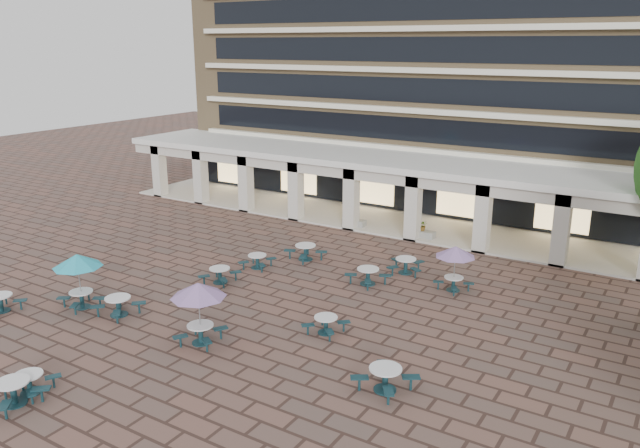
# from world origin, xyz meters

# --- Properties ---
(ground) EXTENTS (120.00, 120.00, 0.00)m
(ground) POSITION_xyz_m (0.00, 0.00, 0.00)
(ground) COLOR brown
(ground) RESTS_ON ground
(apartment_building) EXTENTS (40.00, 15.50, 25.20)m
(apartment_building) POSITION_xyz_m (0.00, 25.47, 12.60)
(apartment_building) COLOR #9E8159
(apartment_building) RESTS_ON ground
(retail_arcade) EXTENTS (42.00, 6.60, 4.40)m
(retail_arcade) POSITION_xyz_m (0.00, 14.80, 3.00)
(retail_arcade) COLOR white
(retail_arcade) RESTS_ON ground
(picnic_table_0) EXTENTS (1.87, 1.87, 0.83)m
(picnic_table_0) POSITION_xyz_m (-4.26, -4.42, 0.50)
(picnic_table_0) COLOR #13333A
(picnic_table_0) RESTS_ON ground
(picnic_table_1) EXTENTS (1.90, 1.90, 0.73)m
(picnic_table_1) POSITION_xyz_m (-1.79, -10.34, 0.43)
(picnic_table_1) COLOR #13333A
(picnic_table_1) RESTS_ON ground
(picnic_table_2) EXTENTS (1.97, 1.97, 0.83)m
(picnic_table_2) POSITION_xyz_m (-1.64, -11.00, 0.50)
(picnic_table_2) COLOR #13333A
(picnic_table_2) RESTS_ON ground
(picnic_table_3) EXTENTS (2.17, 2.17, 0.85)m
(picnic_table_3) POSITION_xyz_m (8.31, -3.78, 0.51)
(picnic_table_3) COLOR #13333A
(picnic_table_3) RESTS_ON ground
(picnic_table_4) EXTENTS (2.17, 2.17, 2.50)m
(picnic_table_4) POSITION_xyz_m (-6.30, -4.74, 2.12)
(picnic_table_4) COLOR #13333A
(picnic_table_4) RESTS_ON ground
(picnic_table_5) EXTENTS (1.73, 1.73, 0.77)m
(picnic_table_5) POSITION_xyz_m (-8.97, -6.91, 0.46)
(picnic_table_5) COLOR #13333A
(picnic_table_5) RESTS_ON ground
(picnic_table_6) EXTENTS (2.19, 2.19, 2.53)m
(picnic_table_6) POSITION_xyz_m (0.58, -4.50, 2.15)
(picnic_table_6) COLOR #13333A
(picnic_table_6) RESTS_ON ground
(picnic_table_7) EXTENTS (1.66, 1.66, 0.72)m
(picnic_table_7) POSITION_xyz_m (4.31, -1.13, 0.43)
(picnic_table_7) COLOR #13333A
(picnic_table_7) RESTS_ON ground
(picnic_table_8) EXTENTS (1.83, 1.83, 0.73)m
(picnic_table_8) POSITION_xyz_m (-2.76, 3.50, 0.44)
(picnic_table_8) COLOR #13333A
(picnic_table_8) RESTS_ON ground
(picnic_table_9) EXTENTS (1.89, 1.89, 0.77)m
(picnic_table_9) POSITION_xyz_m (-3.05, 0.85, 0.46)
(picnic_table_9) COLOR #13333A
(picnic_table_9) RESTS_ON ground
(picnic_table_10) EXTENTS (2.09, 2.09, 0.80)m
(picnic_table_10) POSITION_xyz_m (4.18, 6.95, 0.48)
(picnic_table_10) COLOR #13333A
(picnic_table_10) RESTS_ON ground
(picnic_table_11) EXTENTS (1.91, 1.91, 2.21)m
(picnic_table_11) POSITION_xyz_m (7.10, 6.01, 1.88)
(picnic_table_11) COLOR #13333A
(picnic_table_11) RESTS_ON ground
(picnic_table_12) EXTENTS (2.28, 2.28, 0.85)m
(picnic_table_12) POSITION_xyz_m (-1.34, 5.95, 0.50)
(picnic_table_12) COLOR #13333A
(picnic_table_12) RESTS_ON ground
(picnic_table_13) EXTENTS (2.17, 2.17, 0.82)m
(picnic_table_13) POSITION_xyz_m (3.24, 4.56, 0.49)
(picnic_table_13) COLOR #13333A
(picnic_table_13) RESTS_ON ground
(planter_left) EXTENTS (1.50, 0.80, 1.27)m
(planter_left) POSITION_xyz_m (-2.15, 12.90, 0.52)
(planter_left) COLOR #979792
(planter_left) RESTS_ON ground
(planter_right) EXTENTS (1.50, 0.61, 1.14)m
(planter_right) POSITION_xyz_m (2.58, 12.90, 0.42)
(planter_right) COLOR #979792
(planter_right) RESTS_ON ground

